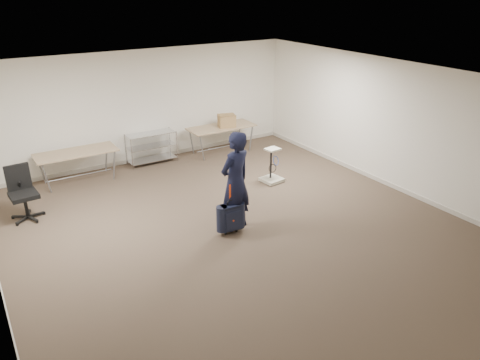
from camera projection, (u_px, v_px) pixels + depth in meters
ground at (239, 231)px, 8.71m from camera, size 9.00×9.00×0.00m
room_shell at (204, 201)px, 9.77m from camera, size 8.00×9.00×9.00m
folding_table_left at (76, 154)px, 10.60m from camera, size 1.80×0.75×0.73m
folding_table_right at (221, 128)px, 12.45m from camera, size 1.80×0.75×0.73m
wire_shelf at (151, 146)px, 11.81m from camera, size 1.22×0.47×0.80m
person at (235, 181)px, 8.47m from camera, size 0.79×0.63×1.89m
suitcase at (231, 217)px, 8.52m from camera, size 0.37×0.23×0.97m
office_chair at (25, 203)px, 9.08m from camera, size 0.65×0.65×1.06m
equipment_cart at (272, 173)px, 10.77m from camera, size 0.49×0.49×0.82m
cardboard_box at (227, 121)px, 12.34m from camera, size 0.51×0.43×0.33m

